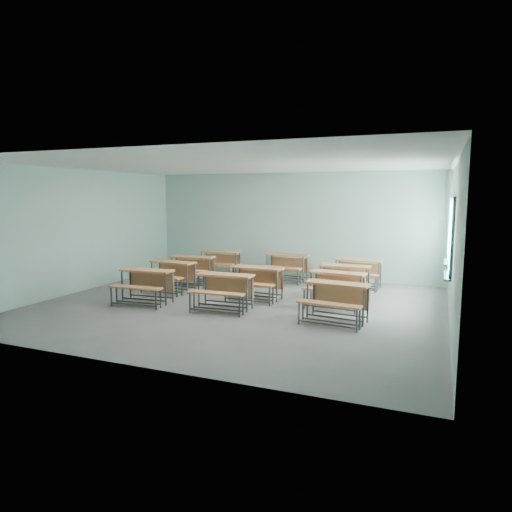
{
  "coord_description": "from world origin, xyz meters",
  "views": [
    {
      "loc": [
        4.25,
        -9.35,
        2.53
      ],
      "look_at": [
        -0.04,
        1.2,
        1.0
      ],
      "focal_mm": 32.0,
      "sensor_mm": 36.0,
      "label": 1
    }
  ],
  "objects_px": {
    "desk_unit_r0c2": "(336,296)",
    "desk_unit_r1c0": "(170,272)",
    "desk_unit_r3c1": "(285,263)",
    "desk_unit_r2c0": "(191,266)",
    "desk_unit_r0c1": "(223,286)",
    "desk_unit_r3c2": "(357,269)",
    "desk_unit_r2c2": "(344,276)",
    "desk_unit_r1c2": "(336,284)",
    "desk_unit_r3c0": "(219,260)",
    "desk_unit_r0c0": "(145,281)",
    "desk_unit_r1c1": "(256,278)"
  },
  "relations": [
    {
      "from": "desk_unit_r1c1",
      "to": "desk_unit_r3c2",
      "type": "distance_m",
      "value": 3.07
    },
    {
      "from": "desk_unit_r2c2",
      "to": "desk_unit_r3c0",
      "type": "height_order",
      "value": "same"
    },
    {
      "from": "desk_unit_r1c0",
      "to": "desk_unit_r3c2",
      "type": "height_order",
      "value": "same"
    },
    {
      "from": "desk_unit_r3c1",
      "to": "desk_unit_r3c2",
      "type": "height_order",
      "value": "same"
    },
    {
      "from": "desk_unit_r1c1",
      "to": "desk_unit_r2c2",
      "type": "bearing_deg",
      "value": 32.08
    },
    {
      "from": "desk_unit_r3c2",
      "to": "desk_unit_r3c0",
      "type": "bearing_deg",
      "value": -179.91
    },
    {
      "from": "desk_unit_r0c0",
      "to": "desk_unit_r3c2",
      "type": "height_order",
      "value": "same"
    },
    {
      "from": "desk_unit_r2c0",
      "to": "desk_unit_r3c1",
      "type": "height_order",
      "value": "same"
    },
    {
      "from": "desk_unit_r2c0",
      "to": "desk_unit_r2c2",
      "type": "height_order",
      "value": "same"
    },
    {
      "from": "desk_unit_r0c1",
      "to": "desk_unit_r3c1",
      "type": "xyz_separation_m",
      "value": [
        0.2,
        3.75,
        0.0
      ]
    },
    {
      "from": "desk_unit_r3c0",
      "to": "desk_unit_r1c2",
      "type": "bearing_deg",
      "value": -33.42
    },
    {
      "from": "desk_unit_r0c0",
      "to": "desk_unit_r1c0",
      "type": "xyz_separation_m",
      "value": [
        -0.18,
        1.37,
        0.0
      ]
    },
    {
      "from": "desk_unit_r3c1",
      "to": "desk_unit_r2c0",
      "type": "bearing_deg",
      "value": -143.66
    },
    {
      "from": "desk_unit_r0c2",
      "to": "desk_unit_r3c0",
      "type": "distance_m",
      "value": 5.84
    },
    {
      "from": "desk_unit_r1c0",
      "to": "desk_unit_r3c0",
      "type": "relative_size",
      "value": 1.02
    },
    {
      "from": "desk_unit_r0c2",
      "to": "desk_unit_r2c2",
      "type": "xyz_separation_m",
      "value": [
        -0.31,
        2.36,
        0.0
      ]
    },
    {
      "from": "desk_unit_r0c0",
      "to": "desk_unit_r0c2",
      "type": "distance_m",
      "value": 4.49
    },
    {
      "from": "desk_unit_r0c0",
      "to": "desk_unit_r1c0",
      "type": "distance_m",
      "value": 1.39
    },
    {
      "from": "desk_unit_r2c0",
      "to": "desk_unit_r3c0",
      "type": "xyz_separation_m",
      "value": [
        0.18,
        1.41,
        0.0
      ]
    },
    {
      "from": "desk_unit_r0c1",
      "to": "desk_unit_r2c2",
      "type": "xyz_separation_m",
      "value": [
        2.21,
        2.28,
        0.0
      ]
    },
    {
      "from": "desk_unit_r0c2",
      "to": "desk_unit_r2c0",
      "type": "xyz_separation_m",
      "value": [
        -4.66,
        2.34,
        0.0
      ]
    },
    {
      "from": "desk_unit_r1c0",
      "to": "desk_unit_r2c2",
      "type": "xyz_separation_m",
      "value": [
        4.36,
        1.07,
        0.0
      ]
    },
    {
      "from": "desk_unit_r0c0",
      "to": "desk_unit_r3c2",
      "type": "xyz_separation_m",
      "value": [
        4.31,
        3.63,
        0.0
      ]
    },
    {
      "from": "desk_unit_r1c0",
      "to": "desk_unit_r3c1",
      "type": "xyz_separation_m",
      "value": [
        2.35,
        2.53,
        0.0
      ]
    },
    {
      "from": "desk_unit_r1c1",
      "to": "desk_unit_r1c2",
      "type": "bearing_deg",
      "value": 2.81
    },
    {
      "from": "desk_unit_r0c1",
      "to": "desk_unit_r1c0",
      "type": "bearing_deg",
      "value": 147.94
    },
    {
      "from": "desk_unit_r0c1",
      "to": "desk_unit_r1c0",
      "type": "height_order",
      "value": "same"
    },
    {
      "from": "desk_unit_r0c0",
      "to": "desk_unit_r1c1",
      "type": "distance_m",
      "value": 2.63
    },
    {
      "from": "desk_unit_r0c1",
      "to": "desk_unit_r2c2",
      "type": "relative_size",
      "value": 1.02
    },
    {
      "from": "desk_unit_r0c0",
      "to": "desk_unit_r2c0",
      "type": "xyz_separation_m",
      "value": [
        -0.17,
        2.43,
        0.0
      ]
    },
    {
      "from": "desk_unit_r0c2",
      "to": "desk_unit_r1c0",
      "type": "xyz_separation_m",
      "value": [
        -4.67,
        1.29,
        0.0
      ]
    },
    {
      "from": "desk_unit_r3c1",
      "to": "desk_unit_r3c2",
      "type": "relative_size",
      "value": 1.01
    },
    {
      "from": "desk_unit_r3c0",
      "to": "desk_unit_r3c1",
      "type": "xyz_separation_m",
      "value": [
        2.15,
        0.07,
        0.0
      ]
    },
    {
      "from": "desk_unit_r2c0",
      "to": "desk_unit_r3c1",
      "type": "relative_size",
      "value": 1.02
    },
    {
      "from": "desk_unit_r3c0",
      "to": "desk_unit_r2c0",
      "type": "bearing_deg",
      "value": -100.3
    },
    {
      "from": "desk_unit_r3c2",
      "to": "desk_unit_r1c2",
      "type": "bearing_deg",
      "value": -89.5
    },
    {
      "from": "desk_unit_r2c2",
      "to": "desk_unit_r3c2",
      "type": "relative_size",
      "value": 0.98
    },
    {
      "from": "desk_unit_r2c0",
      "to": "desk_unit_r1c2",
      "type": "bearing_deg",
      "value": -20.3
    },
    {
      "from": "desk_unit_r2c0",
      "to": "desk_unit_r3c2",
      "type": "xyz_separation_m",
      "value": [
        4.48,
        1.2,
        0.0
      ]
    },
    {
      "from": "desk_unit_r2c0",
      "to": "desk_unit_r0c2",
      "type": "bearing_deg",
      "value": -33.34
    },
    {
      "from": "desk_unit_r0c2",
      "to": "desk_unit_r3c0",
      "type": "relative_size",
      "value": 1.03
    },
    {
      "from": "desk_unit_r2c2",
      "to": "desk_unit_r1c1",
      "type": "bearing_deg",
      "value": -149.56
    },
    {
      "from": "desk_unit_r3c0",
      "to": "desk_unit_r3c2",
      "type": "relative_size",
      "value": 1.0
    },
    {
      "from": "desk_unit_r0c1",
      "to": "desk_unit_r1c2",
      "type": "bearing_deg",
      "value": 25.55
    },
    {
      "from": "desk_unit_r0c1",
      "to": "desk_unit_r2c2",
      "type": "distance_m",
      "value": 3.18
    },
    {
      "from": "desk_unit_r0c2",
      "to": "desk_unit_r2c0",
      "type": "bearing_deg",
      "value": 159.42
    },
    {
      "from": "desk_unit_r0c1",
      "to": "desk_unit_r3c0",
      "type": "relative_size",
      "value": 1.0
    },
    {
      "from": "desk_unit_r2c2",
      "to": "desk_unit_r1c2",
      "type": "bearing_deg",
      "value": -86.66
    },
    {
      "from": "desk_unit_r0c1",
      "to": "desk_unit_r0c2",
      "type": "height_order",
      "value": "same"
    },
    {
      "from": "desk_unit_r0c1",
      "to": "desk_unit_r3c1",
      "type": "height_order",
      "value": "same"
    }
  ]
}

